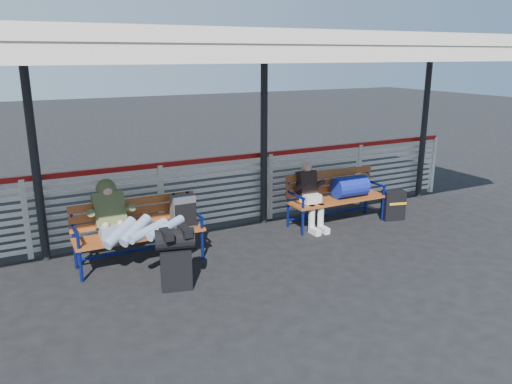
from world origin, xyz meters
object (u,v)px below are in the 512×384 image
bench_left (153,221)px  traveler_man (133,225)px  luggage_stack (176,256)px  bench_right (343,189)px  suitcase_side (393,205)px  companion_person (310,195)px

bench_left → traveler_man: 0.50m
luggage_stack → bench_left: (0.01, 1.03, 0.16)m
bench_left → traveler_man: (-0.36, -0.34, 0.10)m
luggage_stack → bench_right: 3.65m
bench_right → suitcase_side: 1.02m
suitcase_side → bench_right: bearing=176.3°
traveler_man → companion_person: traveler_man is taller
bench_left → luggage_stack: bearing=-90.6°
companion_person → suitcase_side: size_ratio=2.13×
luggage_stack → traveler_man: traveler_man is taller
bench_left → bench_right: size_ratio=1.00×
traveler_man → suitcase_side: (4.72, 0.16, -0.43)m
luggage_stack → companion_person: size_ratio=0.70×
bench_right → suitcase_side: size_ratio=3.35×
bench_left → companion_person: size_ratio=1.57×
traveler_man → suitcase_side: 4.74m
luggage_stack → bench_left: size_ratio=0.45×
luggage_stack → bench_left: 1.04m
bench_left → bench_right: 3.45m
bench_left → traveler_man: bearing=-135.9°
companion_person → suitcase_side: 1.66m
luggage_stack → traveler_man: bearing=130.8°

